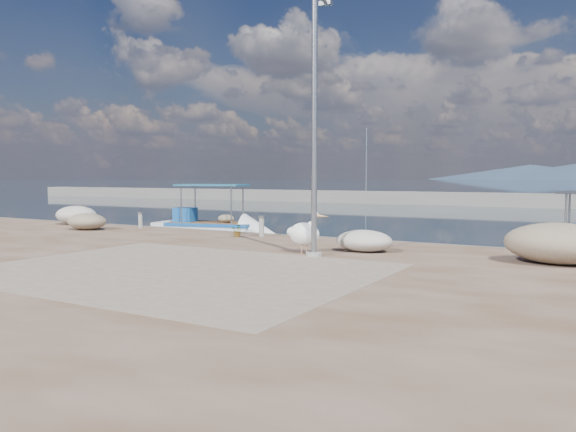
# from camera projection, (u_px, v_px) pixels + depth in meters

# --- Properties ---
(ground) EXTENTS (1400.00, 1400.00, 0.00)m
(ground) POSITION_uv_depth(u_px,v_px,m) (221.00, 269.00, 16.01)
(ground) COLOR #162635
(ground) RESTS_ON ground
(quay) EXTENTS (44.00, 22.00, 0.50)m
(quay) POSITION_uv_depth(u_px,v_px,m) (33.00, 301.00, 10.82)
(quay) COLOR brown
(quay) RESTS_ON ground
(quay_patch) EXTENTS (9.00, 7.00, 0.01)m
(quay_patch) POSITION_uv_depth(u_px,v_px,m) (177.00, 270.00, 12.88)
(quay_patch) COLOR gray
(quay_patch) RESTS_ON quay
(breakwater) EXTENTS (120.00, 2.20, 7.50)m
(breakwater) POSITION_uv_depth(u_px,v_px,m) (490.00, 199.00, 50.44)
(breakwater) COLOR gray
(breakwater) RESTS_ON ground
(boat_left) EXTENTS (5.86, 3.04, 2.69)m
(boat_left) POSITION_uv_depth(u_px,v_px,m) (212.00, 230.00, 25.83)
(boat_left) COLOR white
(boat_left) RESTS_ON ground
(pelican) EXTENTS (1.24, 0.63, 1.19)m
(pelican) POSITION_uv_depth(u_px,v_px,m) (305.00, 233.00, 15.69)
(pelican) COLOR tan
(pelican) RESTS_ON quay
(lamp_post) EXTENTS (0.44, 0.96, 7.00)m
(lamp_post) POSITION_uv_depth(u_px,v_px,m) (315.00, 133.00, 14.95)
(lamp_post) COLOR gray
(lamp_post) RESTS_ON quay
(bollard_near) EXTENTS (0.25, 0.25, 0.75)m
(bollard_near) POSITION_uv_depth(u_px,v_px,m) (262.00, 225.00, 20.15)
(bollard_near) COLOR gray
(bollard_near) RESTS_ON quay
(bollard_far) EXTENTS (0.22, 0.22, 0.68)m
(bollard_far) POSITION_uv_depth(u_px,v_px,m) (140.00, 219.00, 23.36)
(bollard_far) COLOR gray
(bollard_far) RESTS_ON quay
(potted_plant) EXTENTS (0.44, 0.39, 0.47)m
(potted_plant) POSITION_uv_depth(u_px,v_px,m) (238.00, 231.00, 19.92)
(potted_plant) COLOR #33722D
(potted_plant) RESTS_ON quay
(net_pile_c) EXTENTS (2.59, 1.85, 1.02)m
(net_pile_c) POSITION_uv_depth(u_px,v_px,m) (559.00, 243.00, 13.76)
(net_pile_c) COLOR tan
(net_pile_c) RESTS_ON quay
(net_pile_a) EXTENTS (2.05, 1.49, 0.84)m
(net_pile_a) POSITION_uv_depth(u_px,v_px,m) (76.00, 215.00, 25.21)
(net_pile_a) COLOR beige
(net_pile_a) RESTS_ON quay
(net_pile_b) EXTENTS (1.72, 1.34, 0.67)m
(net_pile_b) POSITION_uv_depth(u_px,v_px,m) (87.00, 221.00, 22.70)
(net_pile_b) COLOR tan
(net_pile_b) RESTS_ON quay
(net_pile_d) EXTENTS (1.65, 1.24, 0.62)m
(net_pile_d) POSITION_uv_depth(u_px,v_px,m) (364.00, 241.00, 16.07)
(net_pile_d) COLOR beige
(net_pile_d) RESTS_ON quay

